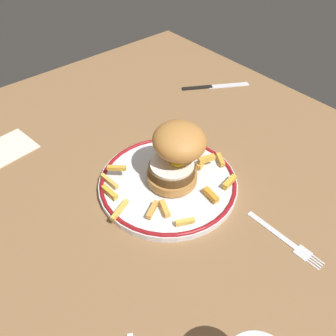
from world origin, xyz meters
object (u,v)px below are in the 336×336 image
napkin (8,148)px  knife (210,86)px  burger (177,153)px  dinner_plate (168,183)px  fork (285,239)px

napkin → knife: bearing=78.7°
napkin → burger: bearing=33.6°
dinner_plate → knife: dinner_plate is taller
burger → napkin: size_ratio=1.21×
knife → dinner_plate: bearing=-57.5°
knife → napkin: knife is taller
dinner_plate → napkin: 35.81cm
dinner_plate → burger: (0.42, 1.78, 6.53)cm
dinner_plate → knife: bearing=122.5°
dinner_plate → burger: 6.78cm
dinner_plate → knife: 37.98cm
burger → knife: burger is taller
fork → napkin: size_ratio=1.45×
burger → knife: bearing=124.5°
dinner_plate → napkin: dinner_plate is taller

